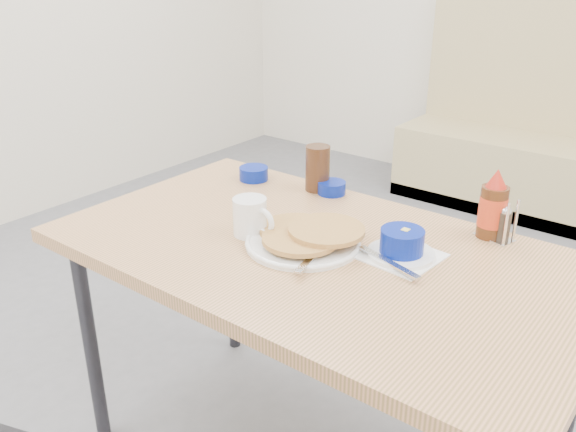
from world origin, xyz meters
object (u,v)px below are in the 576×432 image
Objects in this scene: booth_bench at (564,158)px; butter_bowl at (332,188)px; dining_table at (317,268)px; grits_setting at (401,245)px; syrup_bottle at (493,208)px; pancake_plate at (305,237)px; amber_tumbler at (318,168)px; creamer_bowl at (254,174)px; coffee_mug at (251,217)px; condiment_caddy at (496,224)px.

booth_bench reaches higher than butter_bowl.
dining_table is at bearing -61.37° from butter_bowl.
booth_bench is at bearing 85.16° from butter_bowl.
grits_setting is 1.08× the size of syrup_bottle.
pancake_plate is 2.09× the size of amber_tumbler.
creamer_bowl is (-0.47, 0.29, 0.08)m from dining_table.
pancake_plate is 0.38m from butter_bowl.
booth_bench is 2.56m from dining_table.
grits_setting reaches higher than creamer_bowl.
creamer_bowl is 0.50× the size of syrup_bottle.
coffee_mug is (-0.19, -0.05, 0.12)m from dining_table.
pancake_plate is 0.16m from coffee_mug.
syrup_bottle is at bearing -81.43° from booth_bench.
booth_bench is 2.26m from amber_tumbler.
grits_setting is 0.70m from creamer_bowl.
booth_bench is 12.90× the size of amber_tumbler.
amber_tumbler is (-0.24, -2.19, 0.48)m from booth_bench.
coffee_mug is at bearing -165.44° from dining_table.
booth_bench reaches higher than amber_tumbler.
condiment_caddy reaches higher than creamer_bowl.
creamer_bowl is at bearing 163.11° from grits_setting.
condiment_caddy reaches higher than coffee_mug.
grits_setting reaches higher than pancake_plate.
condiment_caddy is at bearing -10.57° from syrup_bottle.
syrup_bottle reaches higher than pancake_plate.
creamer_bowl is at bearing 145.76° from pancake_plate.
creamer_bowl is 1.09× the size of butter_bowl.
amber_tumbler is at bearing -96.29° from booth_bench.
butter_bowl is (-0.39, 0.26, -0.01)m from grits_setting.
coffee_mug is 0.41m from grits_setting.
syrup_bottle reaches higher than dining_table.
booth_bench is at bearing 78.26° from creamer_bowl.
amber_tumbler is 0.76× the size of syrup_bottle.
grits_setting is 0.29m from condiment_caddy.
butter_bowl is at bearing 89.87° from coffee_mug.
syrup_bottle is (0.33, 0.34, 0.15)m from dining_table.
pancake_plate is at bearing -122.13° from condiment_caddy.
amber_tumbler is (-0.44, 0.26, 0.04)m from grits_setting.
coffee_mug reaches higher than butter_bowl.
pancake_plate reaches higher than dining_table.
condiment_caddy reaches higher than dining_table.
grits_setting is at bearing -30.14° from amber_tumbler.
booth_bench is at bearing 94.65° from grits_setting.
dining_table is 0.24m from grits_setting.
creamer_bowl is at bearing -166.57° from amber_tumbler.
butter_bowl is 0.46× the size of syrup_bottle.
dining_table is at bearing 17.35° from pancake_plate.
booth_bench is 2.34m from creamer_bowl.
booth_bench is at bearing 98.57° from syrup_bottle.
amber_tumbler is (-0.06, 0.00, 0.05)m from butter_bowl.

